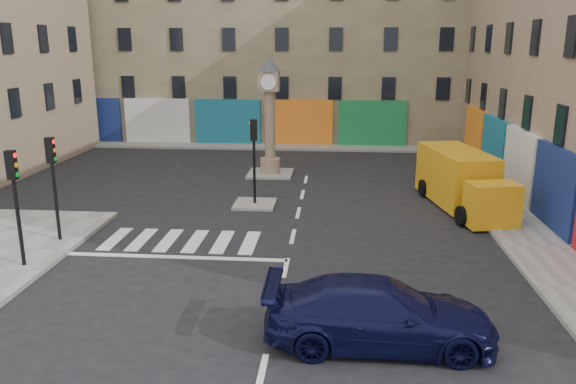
# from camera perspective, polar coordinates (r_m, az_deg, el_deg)

# --- Properties ---
(ground) EXTENTS (120.00, 120.00, 0.00)m
(ground) POSITION_cam_1_polar(r_m,az_deg,el_deg) (17.25, -0.52, -8.99)
(ground) COLOR black
(ground) RESTS_ON ground
(sidewalk_right) EXTENTS (2.60, 30.00, 0.15)m
(sidewalk_right) POSITION_cam_1_polar(r_m,az_deg,el_deg) (27.57, 19.84, -0.50)
(sidewalk_right) COLOR gray
(sidewalk_right) RESTS_ON ground
(sidewalk_far) EXTENTS (32.00, 2.40, 0.15)m
(sidewalk_far) POSITION_cam_1_polar(r_m,az_deg,el_deg) (38.91, -3.35, 4.69)
(sidewalk_far) COLOR gray
(sidewalk_far) RESTS_ON ground
(island_near) EXTENTS (1.80, 1.80, 0.12)m
(island_near) POSITION_cam_1_polar(r_m,az_deg,el_deg) (24.93, -3.39, -1.23)
(island_near) COLOR gray
(island_near) RESTS_ON ground
(island_far) EXTENTS (2.40, 2.40, 0.12)m
(island_far) POSITION_cam_1_polar(r_m,az_deg,el_deg) (30.69, -1.81, 1.89)
(island_far) COLOR gray
(island_far) RESTS_ON ground
(building_far) EXTENTS (32.00, 10.00, 17.00)m
(building_far) POSITION_cam_1_polar(r_m,az_deg,el_deg) (44.06, -2.42, 16.90)
(building_far) COLOR gray
(building_far) RESTS_ON ground
(traffic_light_left_near) EXTENTS (0.28, 0.22, 3.70)m
(traffic_light_left_near) POSITION_cam_1_polar(r_m,az_deg,el_deg) (19.17, -26.02, 0.21)
(traffic_light_left_near) COLOR black
(traffic_light_left_near) RESTS_ON sidewalk_left
(traffic_light_left_far) EXTENTS (0.28, 0.22, 3.70)m
(traffic_light_left_far) POSITION_cam_1_polar(r_m,az_deg,el_deg) (21.20, -22.79, 1.86)
(traffic_light_left_far) COLOR black
(traffic_light_left_far) RESTS_ON sidewalk_left
(traffic_light_island) EXTENTS (0.28, 0.22, 3.70)m
(traffic_light_island) POSITION_cam_1_polar(r_m,az_deg,el_deg) (24.35, -3.48, 4.50)
(traffic_light_island) COLOR black
(traffic_light_island) RESTS_ON island_near
(clock_pillar) EXTENTS (1.20, 1.20, 6.10)m
(clock_pillar) POSITION_cam_1_polar(r_m,az_deg,el_deg) (30.09, -1.86, 8.37)
(clock_pillar) COLOR #907B5E
(clock_pillar) RESTS_ON island_far
(navy_sedan) EXTENTS (5.48, 2.27, 1.59)m
(navy_sedan) POSITION_cam_1_polar(r_m,az_deg,el_deg) (13.76, 9.27, -12.08)
(navy_sedan) COLOR black
(navy_sedan) RESTS_ON ground
(yellow_van) EXTENTS (3.23, 6.87, 2.41)m
(yellow_van) POSITION_cam_1_polar(r_m,az_deg,el_deg) (25.51, 17.22, 1.13)
(yellow_van) COLOR orange
(yellow_van) RESTS_ON ground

